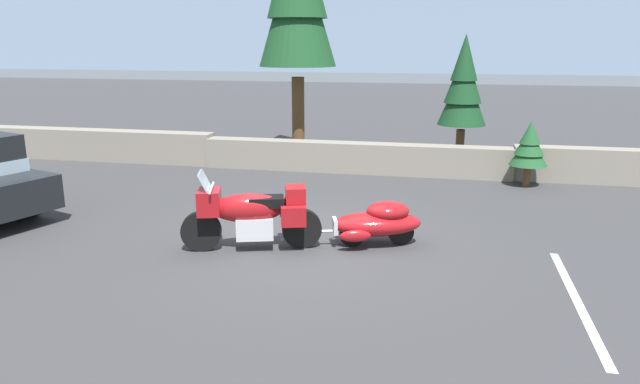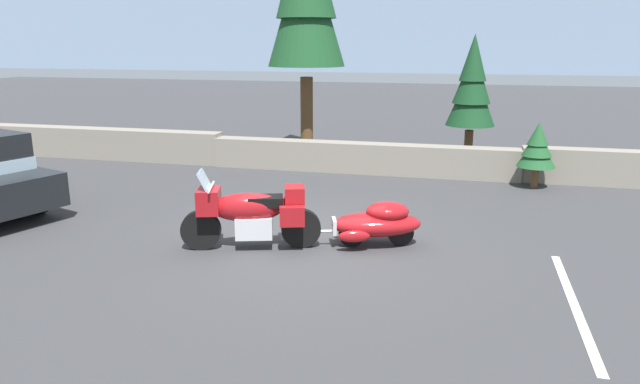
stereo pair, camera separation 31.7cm
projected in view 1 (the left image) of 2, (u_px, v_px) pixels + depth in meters
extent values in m
plane|color=#38383A|center=(303.00, 242.00, 10.02)|extent=(80.00, 80.00, 0.00)
cube|color=gray|center=(83.00, 144.00, 16.96)|extent=(8.00, 0.57, 0.88)
cube|color=gray|center=(354.00, 158.00, 15.28)|extent=(8.00, 0.55, 0.78)
cube|color=#7F93AD|center=(437.00, 13.00, 98.60)|extent=(240.00, 80.00, 16.00)
cylinder|color=black|center=(201.00, 231.00, 9.54)|extent=(0.67, 0.33, 0.66)
cylinder|color=black|center=(302.00, 228.00, 9.68)|extent=(0.67, 0.33, 0.66)
cube|color=silver|center=(255.00, 227.00, 9.60)|extent=(0.70, 0.60, 0.36)
ellipsoid|color=maroon|center=(248.00, 208.00, 9.51)|extent=(1.28, 0.78, 0.48)
cube|color=maroon|center=(209.00, 202.00, 9.42)|extent=(0.50, 0.60, 0.40)
cube|color=#9EB7C6|center=(205.00, 182.00, 9.34)|extent=(0.31, 0.48, 0.34)
cube|color=black|center=(266.00, 201.00, 9.51)|extent=(0.64, 0.51, 0.16)
cube|color=maroon|center=(295.00, 195.00, 9.53)|extent=(0.42, 0.48, 0.28)
cube|color=maroon|center=(293.00, 217.00, 9.31)|extent=(0.43, 0.27, 0.32)
cube|color=maroon|center=(292.00, 206.00, 9.88)|extent=(0.43, 0.27, 0.32)
cylinder|color=silver|center=(211.00, 188.00, 9.37)|extent=(0.25, 0.68, 0.04)
cylinder|color=silver|center=(204.00, 217.00, 9.48)|extent=(0.26, 0.14, 0.54)
cylinder|color=black|center=(352.00, 233.00, 9.79)|extent=(0.45, 0.23, 0.44)
cylinder|color=black|center=(401.00, 232.00, 9.86)|extent=(0.45, 0.23, 0.44)
ellipsoid|color=maroon|center=(377.00, 223.00, 9.78)|extent=(1.63, 1.10, 0.40)
ellipsoid|color=maroon|center=(388.00, 211.00, 9.74)|extent=(0.85, 0.75, 0.32)
cube|color=silver|center=(335.00, 226.00, 9.72)|extent=(0.15, 0.32, 0.24)
ellipsoid|color=maroon|center=(355.00, 236.00, 9.46)|extent=(0.54, 0.29, 0.20)
ellipsoid|color=maroon|center=(350.00, 224.00, 10.08)|extent=(0.54, 0.29, 0.20)
cylinder|color=silver|center=(312.00, 232.00, 9.71)|extent=(0.68, 0.26, 0.05)
cylinder|color=black|center=(29.00, 200.00, 11.41)|extent=(0.71, 0.43, 0.68)
cylinder|color=brown|center=(298.00, 117.00, 17.33)|extent=(0.37, 0.37, 2.34)
cone|color=#194723|center=(297.00, 0.00, 16.50)|extent=(2.23, 2.23, 3.69)
cylinder|color=brown|center=(460.00, 148.00, 15.96)|extent=(0.23, 0.23, 1.02)
cone|color=#143D1E|center=(463.00, 94.00, 15.59)|extent=(1.29, 1.29, 1.62)
cone|color=#143D1E|center=(464.00, 76.00, 15.47)|extent=(1.00, 1.00, 1.42)
cone|color=#143D1E|center=(465.00, 57.00, 15.35)|extent=(0.71, 0.71, 1.21)
cylinder|color=brown|center=(527.00, 177.00, 13.86)|extent=(0.17, 0.17, 0.45)
cone|color=#1E5128|center=(529.00, 150.00, 13.71)|extent=(0.88, 0.88, 0.70)
cone|color=#1E5128|center=(530.00, 142.00, 13.65)|extent=(0.68, 0.68, 0.62)
cone|color=#1E5128|center=(531.00, 133.00, 13.60)|extent=(0.48, 0.48, 0.53)
cube|color=silver|center=(577.00, 300.00, 7.76)|extent=(0.12, 3.60, 0.01)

